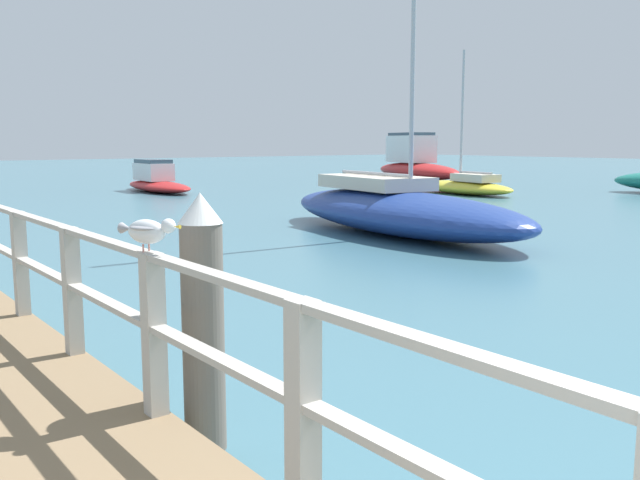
{
  "coord_description": "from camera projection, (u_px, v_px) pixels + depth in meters",
  "views": [
    {
      "loc": [
        -0.37,
        0.06,
        2.06
      ],
      "look_at": [
        4.22,
        6.02,
        0.97
      ],
      "focal_mm": 38.28,
      "sensor_mm": 36.0,
      "label": 1
    }
  ],
  "objects": [
    {
      "name": "dock_piling_near",
      "position": [
        203.0,
        322.0,
        4.5
      ],
      "size": [
        0.29,
        0.29,
        1.74
      ],
      "color": "#6B6056",
      "rests_on": "ground_plane"
    },
    {
      "name": "seagull_foreground",
      "position": [
        148.0,
        230.0,
        4.16
      ],
      "size": [
        0.25,
        0.45,
        0.21
      ],
      "rotation": [
        0.0,
        0.0,
        3.55
      ],
      "color": "white",
      "rests_on": "pier_railing"
    },
    {
      "name": "boat_0",
      "position": [
        398.0,
        210.0,
        15.4
      ],
      "size": [
        3.69,
        8.25,
        9.38
      ],
      "rotation": [
        0.0,
        0.0,
        3.01
      ],
      "color": "navy",
      "rests_on": "ground_plane"
    },
    {
      "name": "boat_2",
      "position": [
        465.0,
        186.0,
        26.87
      ],
      "size": [
        2.47,
        5.22,
        5.58
      ],
      "rotation": [
        0.0,
        0.0,
        -0.14
      ],
      "color": "gold",
      "rests_on": "ground_plane"
    },
    {
      "name": "boat_3",
      "position": [
        157.0,
        181.0,
        28.21
      ],
      "size": [
        1.91,
        5.51,
        1.32
      ],
      "rotation": [
        0.0,
        0.0,
        -0.06
      ],
      "color": "red",
      "rests_on": "ground_plane"
    },
    {
      "name": "boat_4",
      "position": [
        415.0,
        164.0,
        37.25
      ],
      "size": [
        4.83,
        8.48,
        2.54
      ],
      "rotation": [
        0.0,
        0.0,
        -0.32
      ],
      "color": "red",
      "rests_on": "ground_plane"
    }
  ]
}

